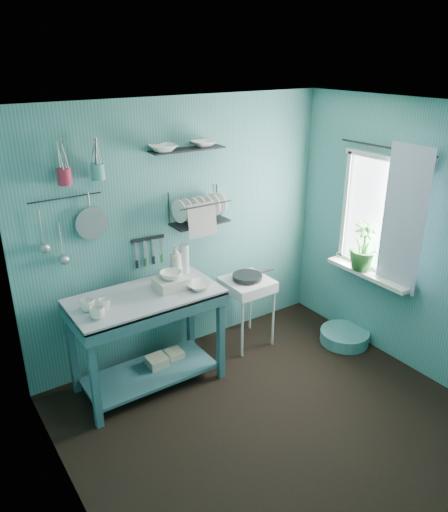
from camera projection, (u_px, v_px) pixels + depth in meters
floor at (276, 424)px, 4.13m from camera, size 3.20×3.20×0.00m
ceiling at (292, 111)px, 3.17m from camera, size 3.20×3.20×0.00m
wall_back at (182, 231)px, 4.80m from camera, size 3.20×0.00×3.20m
wall_left at (66, 357)px, 2.82m from camera, size 0.00×3.00×3.00m
wall_right at (420, 244)px, 4.48m from camera, size 0.00×3.00×3.00m
work_counter at (148, 341)px, 4.45m from camera, size 1.34×0.74×0.92m
mug_left at (97, 313)px, 3.88m from camera, size 0.12×0.12×0.10m
mug_mid at (105, 305)px, 4.01m from camera, size 0.14×0.14×0.09m
mug_right at (88, 305)px, 4.00m from camera, size 0.17×0.17×0.10m
wash_tub at (171, 283)px, 4.37m from camera, size 0.28×0.22×0.10m
tub_bowl at (171, 275)px, 4.34m from camera, size 0.20×0.19×0.06m
soap_bottle at (176, 261)px, 4.59m from camera, size 0.12×0.12×0.30m
water_bottle at (184, 259)px, 4.66m from camera, size 0.09×0.09×0.28m
counter_bowl at (199, 286)px, 4.38m from camera, size 0.22×0.22×0.05m
hotplate_stand at (247, 311)px, 5.15m from camera, size 0.50×0.50×0.72m
frying_pan at (247, 276)px, 5.00m from camera, size 0.30×0.30×0.03m
knife_strip at (148, 239)px, 4.58m from camera, size 0.32×0.04×0.03m
dish_rack at (200, 207)px, 4.67m from camera, size 0.57×0.28×0.32m
upper_shelf at (187, 149)px, 4.43m from camera, size 0.71×0.22×0.01m
shelf_bowl_left at (163, 147)px, 4.29m from camera, size 0.26×0.26×0.06m
shelf_bowl_right at (204, 151)px, 4.53m from camera, size 0.22×0.22×0.05m
utensil_cup_magenta at (65, 176)px, 3.92m from camera, size 0.11×0.11×0.13m
utensil_cup_teal at (98, 172)px, 4.06m from camera, size 0.11×0.11×0.13m
colander at (92, 223)px, 4.20m from camera, size 0.28×0.03×0.28m
ladle_outer at (41, 227)px, 3.98m from camera, size 0.01×0.01×0.30m
ladle_inner at (61, 240)px, 4.10m from camera, size 0.01×0.01×0.30m
hook_rail at (65, 198)px, 4.02m from camera, size 0.60×0.01×0.01m
window_glass at (381, 216)px, 4.75m from camera, size 0.00×1.10×1.10m
windowsill at (368, 274)px, 4.94m from camera, size 0.16×0.95×0.04m
curtain at (403, 220)px, 4.47m from camera, size 0.00×1.35×1.35m
curtain_rod at (386, 148)px, 4.48m from camera, size 0.02×1.05×0.02m
potted_plant at (364, 246)px, 4.90m from camera, size 0.28×0.28×0.49m
storage_tin_large at (157, 367)px, 4.67m from camera, size 0.18×0.18×0.22m
storage_tin_small at (175, 360)px, 4.80m from camera, size 0.15×0.15×0.20m
floor_basin at (344, 336)px, 5.26m from camera, size 0.51×0.51×0.13m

